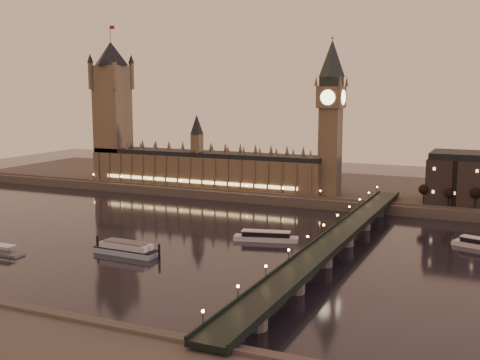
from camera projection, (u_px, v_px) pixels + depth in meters
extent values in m
plane|color=black|center=(165.00, 236.00, 316.22)|extent=(700.00, 700.00, 0.00)
cube|color=#423D35|center=(314.00, 187.00, 452.14)|extent=(560.00, 130.00, 6.00)
cube|color=brown|center=(205.00, 171.00, 438.95)|extent=(180.00, 26.00, 22.00)
cube|color=black|center=(204.00, 154.00, 437.05)|extent=(180.00, 22.00, 3.20)
cube|color=#FFCC7F|center=(196.00, 182.00, 427.69)|extent=(153.00, 0.25, 2.20)
cube|color=brown|center=(113.00, 123.00, 466.60)|extent=(22.00, 22.00, 88.00)
cone|color=black|center=(111.00, 54.00, 458.63)|extent=(31.68, 31.68, 18.00)
cylinder|color=black|center=(110.00, 34.00, 456.37)|extent=(0.44, 0.44, 12.00)
cube|color=maroon|center=(112.00, 27.00, 454.80)|extent=(4.00, 0.15, 2.50)
cube|color=brown|center=(330.00, 152.00, 397.92)|extent=(13.00, 13.00, 58.00)
cube|color=brown|center=(331.00, 97.00, 392.50)|extent=(16.00, 16.00, 14.00)
cylinder|color=#FFEAA5|center=(328.00, 97.00, 385.14)|extent=(9.60, 0.35, 9.60)
cylinder|color=#FFEAA5|center=(319.00, 97.00, 395.84)|extent=(0.35, 9.60, 9.60)
cube|color=black|center=(332.00, 82.00, 391.00)|extent=(13.00, 13.00, 6.00)
cone|color=black|center=(332.00, 58.00, 388.74)|extent=(17.68, 17.68, 24.00)
sphere|color=gold|center=(333.00, 38.00, 386.79)|extent=(2.00, 2.00, 2.00)
cube|color=black|center=(336.00, 238.00, 277.51)|extent=(13.00, 260.00, 2.00)
cube|color=black|center=(323.00, 234.00, 279.85)|extent=(0.60, 260.00, 1.00)
cube|color=black|center=(350.00, 237.00, 274.71)|extent=(0.60, 260.00, 1.00)
cylinder|color=black|center=(422.00, 198.00, 365.53)|extent=(0.70, 0.70, 9.58)
sphere|color=black|center=(423.00, 190.00, 364.78)|extent=(6.38, 6.38, 6.38)
cylinder|color=black|center=(447.00, 200.00, 359.81)|extent=(0.70, 0.70, 9.58)
sphere|color=black|center=(447.00, 191.00, 359.06)|extent=(6.38, 6.38, 6.38)
cylinder|color=black|center=(472.00, 201.00, 354.10)|extent=(0.70, 0.70, 9.58)
sphere|color=black|center=(472.00, 193.00, 353.34)|extent=(6.38, 6.38, 6.38)
cube|color=silver|center=(266.00, 239.00, 305.00)|extent=(33.33, 14.80, 2.39)
cube|color=black|center=(266.00, 234.00, 304.64)|extent=(24.80, 11.50, 2.39)
cube|color=silver|center=(266.00, 231.00, 304.43)|extent=(25.51, 11.93, 0.43)
cube|color=#95AEBD|center=(126.00, 252.00, 279.81)|extent=(31.87, 10.08, 2.56)
cube|color=black|center=(126.00, 249.00, 279.58)|extent=(31.87, 10.08, 0.49)
cube|color=silver|center=(126.00, 245.00, 279.35)|extent=(25.92, 8.87, 2.56)
cube|color=#595B5E|center=(126.00, 242.00, 279.11)|extent=(21.94, 7.73, 0.69)
cylinder|color=black|center=(97.00, 243.00, 288.25)|extent=(1.08, 1.08, 6.71)
cylinder|color=black|center=(159.00, 252.00, 272.55)|extent=(1.08, 1.08, 6.71)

